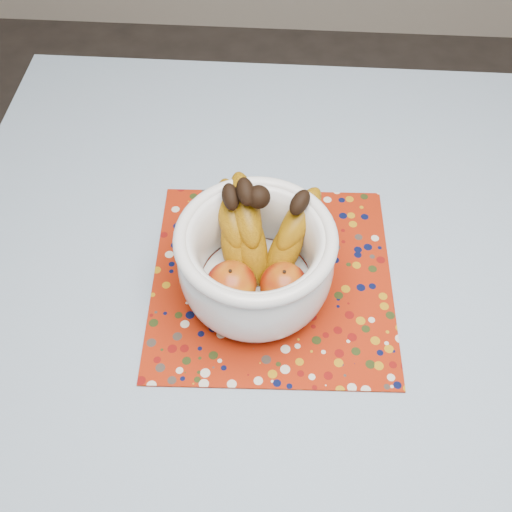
# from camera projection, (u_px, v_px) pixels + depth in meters

# --- Properties ---
(table) EXTENTS (1.20, 1.20, 0.75)m
(table) POSITION_uv_depth(u_px,v_px,m) (340.00, 366.00, 0.95)
(table) COLOR brown
(table) RESTS_ON ground
(tablecloth) EXTENTS (1.32, 1.32, 0.01)m
(tablecloth) POSITION_uv_depth(u_px,v_px,m) (346.00, 341.00, 0.88)
(tablecloth) COLOR #6486A6
(tablecloth) RESTS_ON table
(placemat) EXTENTS (0.39, 0.39, 0.00)m
(placemat) POSITION_uv_depth(u_px,v_px,m) (272.00, 279.00, 0.94)
(placemat) COLOR #961E08
(placemat) RESTS_ON tablecloth
(fruit_bowl) EXTENTS (0.25, 0.25, 0.18)m
(fruit_bowl) POSITION_uv_depth(u_px,v_px,m) (257.00, 250.00, 0.87)
(fruit_bowl) COLOR white
(fruit_bowl) RESTS_ON placemat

